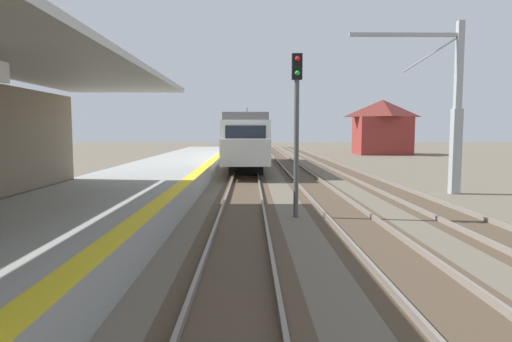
{
  "coord_description": "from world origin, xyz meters",
  "views": [
    {
      "loc": [
        2.16,
        3.46,
        2.79
      ],
      "look_at": [
        2.26,
        11.03,
        2.1
      ],
      "focal_mm": 30.99,
      "sensor_mm": 36.0,
      "label": 1
    }
  ],
  "objects_px": {
    "approaching_train": "(247,139)",
    "rail_signal_post": "(297,118)",
    "catenary_pylon_far_side": "(450,112)",
    "distant_trackside_house": "(382,126)"
  },
  "relations": [
    {
      "from": "catenary_pylon_far_side",
      "to": "rail_signal_post",
      "type": "bearing_deg",
      "value": -144.28
    },
    {
      "from": "rail_signal_post",
      "to": "catenary_pylon_far_side",
      "type": "xyz_separation_m",
      "value": [
        7.28,
        5.23,
        0.41
      ]
    },
    {
      "from": "catenary_pylon_far_side",
      "to": "distant_trackside_house",
      "type": "height_order",
      "value": "catenary_pylon_far_side"
    },
    {
      "from": "rail_signal_post",
      "to": "catenary_pylon_far_side",
      "type": "distance_m",
      "value": 8.98
    },
    {
      "from": "rail_signal_post",
      "to": "distant_trackside_house",
      "type": "distance_m",
      "value": 40.33
    },
    {
      "from": "approaching_train",
      "to": "distant_trackside_house",
      "type": "distance_m",
      "value": 23.96
    },
    {
      "from": "approaching_train",
      "to": "rail_signal_post",
      "type": "relative_size",
      "value": 3.77
    },
    {
      "from": "approaching_train",
      "to": "rail_signal_post",
      "type": "height_order",
      "value": "rail_signal_post"
    },
    {
      "from": "catenary_pylon_far_side",
      "to": "distant_trackside_house",
      "type": "distance_m",
      "value": 33.27
    },
    {
      "from": "approaching_train",
      "to": "distant_trackside_house",
      "type": "relative_size",
      "value": 2.97
    }
  ]
}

